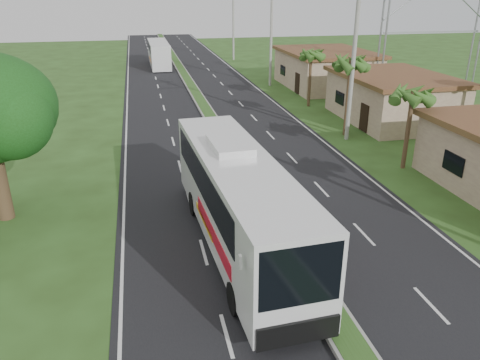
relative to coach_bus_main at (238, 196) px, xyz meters
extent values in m
plane|color=#2B4619|center=(2.03, -5.23, -2.28)|extent=(180.00, 180.00, 0.00)
cube|color=black|center=(2.03, 14.77, -2.27)|extent=(14.00, 160.00, 0.02)
cube|color=gray|center=(2.03, 14.77, -2.19)|extent=(1.20, 160.00, 0.17)
cube|color=#2B4619|center=(2.03, 14.77, -2.10)|extent=(0.95, 160.00, 0.02)
cube|color=silver|center=(-4.67, 14.77, -2.28)|extent=(0.12, 160.00, 0.01)
cube|color=silver|center=(8.73, 14.77, -2.28)|extent=(0.12, 160.00, 0.01)
cube|color=#A1826C|center=(16.03, 16.77, -0.61)|extent=(7.00, 10.00, 3.35)
cube|color=brown|center=(16.03, 16.77, 1.23)|extent=(7.60, 10.60, 0.32)
cube|color=#A1826C|center=(16.03, 30.77, -0.53)|extent=(8.00, 11.00, 3.50)
cube|color=brown|center=(16.03, 30.77, 1.38)|extent=(8.60, 11.60, 0.32)
cylinder|color=#473321|center=(11.43, 6.77, 0.02)|extent=(0.26, 0.26, 4.60)
cylinder|color=#473321|center=(10.83, 13.77, 0.42)|extent=(0.26, 0.26, 5.40)
cylinder|color=#473321|center=(11.33, 22.77, 0.12)|extent=(0.26, 0.26, 4.80)
sphere|color=#174211|center=(-8.77, 3.77, 2.62)|extent=(3.40, 3.40, 3.40)
cylinder|color=gray|center=(10.53, 12.77, 3.72)|extent=(0.28, 0.28, 12.00)
cylinder|color=gray|center=(10.53, 32.77, 3.22)|extent=(0.28, 0.28, 11.00)
cylinder|color=gray|center=(10.53, 52.77, 2.97)|extent=(0.28, 0.28, 10.50)
cylinder|color=gray|center=(19.03, 24.27, 3.72)|extent=(0.18, 0.18, 12.00)
cylinder|color=gray|center=(19.03, 25.27, 3.72)|extent=(0.18, 0.18, 12.00)
cylinder|color=gray|center=(29.03, 25.27, 3.72)|extent=(0.18, 0.18, 12.00)
cube|color=gray|center=(24.03, 24.77, 3.72)|extent=(10.00, 0.14, 0.14)
cube|color=silver|center=(0.00, -0.06, -0.12)|extent=(3.40, 12.96, 3.37)
cube|color=black|center=(-0.03, 0.58, 0.63)|extent=(3.31, 10.40, 1.35)
cube|color=black|center=(0.37, -6.41, 0.42)|extent=(2.41, 0.28, 1.89)
cube|color=red|center=(0.08, -1.34, -0.79)|extent=(3.04, 5.71, 0.59)
cube|color=yellow|center=(-0.01, 0.26, -1.06)|extent=(2.90, 3.36, 0.27)
cube|color=silver|center=(-0.07, 1.22, 1.72)|extent=(1.64, 2.65, 0.30)
cylinder|color=black|center=(-0.97, -4.19, -1.72)|extent=(0.41, 1.13, 1.11)
cylinder|color=black|center=(1.44, -4.05, -1.72)|extent=(0.41, 1.13, 1.11)
cylinder|color=black|center=(-1.40, 3.29, -1.72)|extent=(0.41, 1.13, 1.11)
cylinder|color=black|center=(1.01, 3.42, -1.72)|extent=(0.41, 1.13, 1.11)
cube|color=white|center=(-0.51, 48.67, -0.60)|extent=(2.49, 11.09, 3.08)
cube|color=black|center=(-0.51, 49.15, 0.33)|extent=(2.52, 8.20, 1.05)
cube|color=orange|center=(-0.50, 47.70, -1.18)|extent=(2.50, 5.31, 0.34)
cylinder|color=black|center=(-1.53, 44.09, -1.82)|extent=(0.30, 0.93, 0.92)
cylinder|color=black|center=(0.58, 44.10, -1.82)|extent=(0.30, 0.93, 0.92)
cylinder|color=black|center=(-1.60, 52.75, -1.82)|extent=(0.30, 0.93, 0.92)
cylinder|color=black|center=(0.52, 52.76, -1.82)|extent=(0.30, 0.93, 0.92)
imported|color=black|center=(0.03, 1.57, -1.81)|extent=(1.57, 0.51, 0.93)
imported|color=maroon|center=(0.03, 1.57, -0.83)|extent=(0.67, 0.46, 1.80)
camera|label=1|loc=(-3.49, -16.50, 7.63)|focal=35.00mm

